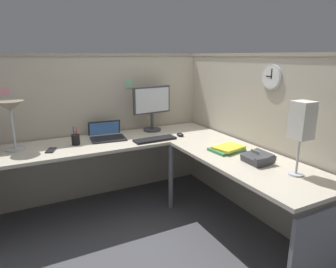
{
  "coord_description": "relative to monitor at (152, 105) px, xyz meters",
  "views": [
    {
      "loc": [
        -1.16,
        -2.34,
        1.56
      ],
      "look_at": [
        0.14,
        0.18,
        0.8
      ],
      "focal_mm": 31.53,
      "sensor_mm": 36.0,
      "label": 1
    }
  ],
  "objects": [
    {
      "name": "book_stack",
      "position": [
        0.29,
        -0.99,
        -0.27
      ],
      "size": [
        0.31,
        0.25,
        0.04
      ],
      "color": "#3F7F4C",
      "rests_on": "desk"
    },
    {
      "name": "computer_mouse",
      "position": [
        0.16,
        -0.35,
        -0.28
      ],
      "size": [
        0.06,
        0.1,
        0.03
      ],
      "primitive_type": "ellipsoid",
      "color": "black",
      "rests_on": "desk"
    },
    {
      "name": "cell_phone",
      "position": [
        -1.11,
        -0.26,
        -0.29
      ],
      "size": [
        0.12,
        0.16,
        0.01
      ],
      "primitive_type": "cube",
      "rotation": [
        0.0,
        0.0,
        -0.37
      ],
      "color": "black",
      "rests_on": "desk"
    },
    {
      "name": "cubicle_wall_back",
      "position": [
        -0.54,
        0.23,
        -0.23
      ],
      "size": [
        2.57,
        0.12,
        1.58
      ],
      "color": "#B7AD99",
      "rests_on": "ground"
    },
    {
      "name": "keyboard",
      "position": [
        -0.14,
        -0.38,
        -0.28
      ],
      "size": [
        0.43,
        0.15,
        0.02
      ],
      "primitive_type": "cube",
      "rotation": [
        0.0,
        0.0,
        0.03
      ],
      "color": "black",
      "rests_on": "desk"
    },
    {
      "name": "desk_lamp_dome",
      "position": [
        -1.39,
        -0.08,
        0.07
      ],
      "size": [
        0.24,
        0.24,
        0.44
      ],
      "color": "#B7BABF",
      "rests_on": "desk"
    },
    {
      "name": "office_phone",
      "position": [
        0.31,
        -1.34,
        -0.26
      ],
      "size": [
        0.2,
        0.21,
        0.11
      ],
      "color": "#38383D",
      "rests_on": "desk"
    },
    {
      "name": "pen_cup",
      "position": [
        -0.88,
        -0.17,
        -0.24
      ],
      "size": [
        0.08,
        0.08,
        0.18
      ],
      "color": "black",
      "rests_on": "desk"
    },
    {
      "name": "laptop",
      "position": [
        -0.54,
        -0.04,
        -0.27
      ],
      "size": [
        0.38,
        0.41,
        0.22
      ],
      "color": "#232326",
      "rests_on": "desk"
    },
    {
      "name": "pinned_note_middle",
      "position": [
        -0.2,
        0.18,
        0.23
      ],
      "size": [
        0.09,
        0.0,
        0.09
      ],
      "primitive_type": "cube",
      "color": "#8CCC99"
    },
    {
      "name": "ground_plane",
      "position": [
        -0.17,
        -0.64,
        -1.02
      ],
      "size": [
        6.8,
        6.8,
        0.0
      ],
      "primitive_type": "plane",
      "color": "#47474C"
    },
    {
      "name": "monitor",
      "position": [
        0.0,
        0.0,
        0.0
      ],
      "size": [
        0.46,
        0.2,
        0.5
      ],
      "color": "#38383D",
      "rests_on": "desk"
    },
    {
      "name": "pinned_note_leftmost",
      "position": [
        -1.43,
        0.18,
        0.21
      ],
      "size": [
        0.08,
        0.0,
        0.07
      ],
      "primitive_type": "cube",
      "color": "pink"
    },
    {
      "name": "wall_clock",
      "position": [
        0.64,
        -1.09,
        0.35
      ],
      "size": [
        0.04,
        0.22,
        0.22
      ],
      "color": "#B7BABF"
    },
    {
      "name": "desk_lamp_paper",
      "position": [
        0.39,
        -1.64,
        0.09
      ],
      "size": [
        0.13,
        0.13,
        0.53
      ],
      "color": "#B7BABF",
      "rests_on": "desk"
    },
    {
      "name": "cubicle_wall_right",
      "position": [
        0.7,
        -0.9,
        -0.23
      ],
      "size": [
        0.12,
        2.37,
        1.58
      ],
      "color": "#B7AD99",
      "rests_on": "ground"
    },
    {
      "name": "desk",
      "position": [
        -0.32,
        -0.69,
        -0.39
      ],
      "size": [
        2.35,
        2.15,
        0.73
      ],
      "color": "beige",
      "rests_on": "ground"
    }
  ]
}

